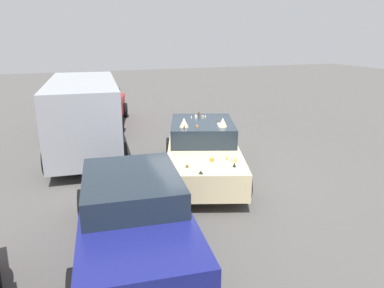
{
  "coord_description": "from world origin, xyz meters",
  "views": [
    {
      "loc": [
        -8.26,
        3.3,
        3.6
      ],
      "look_at": [
        0.0,
        0.3,
        0.9
      ],
      "focal_mm": 33.43,
      "sensor_mm": 36.0,
      "label": 1
    }
  ],
  "objects_px": {
    "art_car_decorated": "(203,149)",
    "parked_sedan_behind_right": "(133,213)",
    "parked_van_near_left": "(84,114)",
    "parked_sedan_near_right": "(99,107)"
  },
  "relations": [
    {
      "from": "art_car_decorated",
      "to": "parked_sedan_behind_right",
      "type": "height_order",
      "value": "art_car_decorated"
    },
    {
      "from": "parked_van_near_left",
      "to": "parked_sedan_behind_right",
      "type": "xyz_separation_m",
      "value": [
        -5.72,
        -0.37,
        -0.57
      ]
    },
    {
      "from": "art_car_decorated",
      "to": "parked_sedan_near_right",
      "type": "distance_m",
      "value": 6.87
    },
    {
      "from": "art_car_decorated",
      "to": "parked_sedan_behind_right",
      "type": "relative_size",
      "value": 1.11
    },
    {
      "from": "parked_van_near_left",
      "to": "art_car_decorated",
      "type": "bearing_deg",
      "value": 49.25
    },
    {
      "from": "parked_sedan_near_right",
      "to": "parked_sedan_behind_right",
      "type": "relative_size",
      "value": 1.01
    },
    {
      "from": "art_car_decorated",
      "to": "parked_sedan_near_right",
      "type": "bearing_deg",
      "value": -144.54
    },
    {
      "from": "parked_sedan_behind_right",
      "to": "parked_sedan_near_right",
      "type": "bearing_deg",
      "value": -176.81
    },
    {
      "from": "art_car_decorated",
      "to": "parked_van_near_left",
      "type": "xyz_separation_m",
      "value": [
        2.84,
        2.77,
        0.58
      ]
    },
    {
      "from": "art_car_decorated",
      "to": "parked_sedan_near_right",
      "type": "xyz_separation_m",
      "value": [
        6.58,
        1.97,
        0.03
      ]
    }
  ]
}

